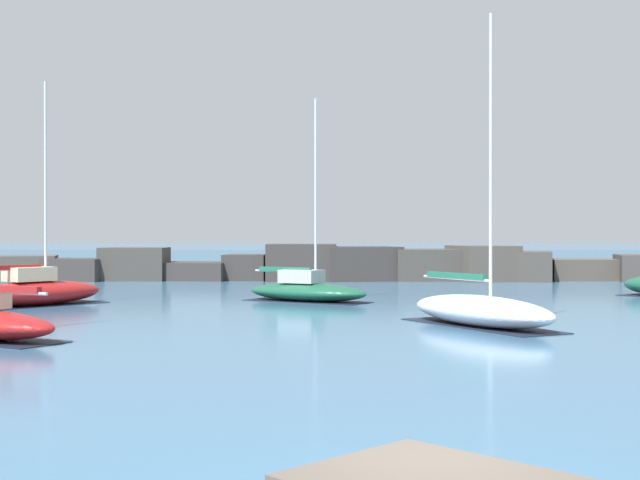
{
  "coord_description": "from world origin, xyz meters",
  "views": [
    {
      "loc": [
        -1.22,
        -10.51,
        3.31
      ],
      "look_at": [
        -1.55,
        21.53,
        3.08
      ],
      "focal_mm": 50.0,
      "sensor_mm": 36.0,
      "label": 1
    }
  ],
  "objects": [
    {
      "name": "open_sea_beyond",
      "position": [
        0.0,
        112.79,
        0.0
      ],
      "size": [
        400.0,
        116.0,
        0.01
      ],
      "color": "#2D5B7F",
      "rests_on": "ground"
    },
    {
      "name": "breakwater_jetty",
      "position": [
        2.37,
        52.76,
        1.04
      ],
      "size": [
        71.47,
        6.45,
        2.58
      ],
      "color": "#383330",
      "rests_on": "ground"
    },
    {
      "name": "sailboat_moored_1",
      "position": [
        -2.33,
        32.92,
        0.57
      ],
      "size": [
        6.81,
        5.44,
        9.87
      ],
      "color": "#195138",
      "rests_on": "ground"
    },
    {
      "name": "sailboat_moored_4",
      "position": [
        4.2,
        21.35,
        0.59
      ],
      "size": [
        5.52,
        7.48,
        11.06
      ],
      "color": "white",
      "rests_on": "ground"
    },
    {
      "name": "sailboat_moored_5",
      "position": [
        -14.75,
        30.26,
        0.67
      ],
      "size": [
        6.17,
        6.96,
        10.39
      ],
      "color": "maroon",
      "rests_on": "ground"
    }
  ]
}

